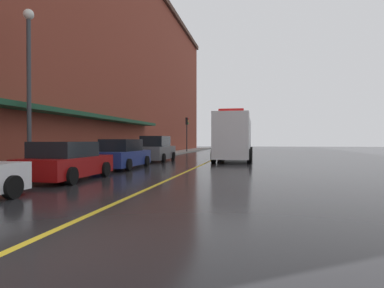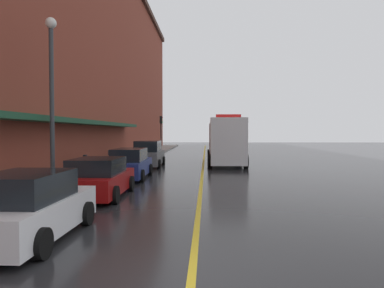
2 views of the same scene
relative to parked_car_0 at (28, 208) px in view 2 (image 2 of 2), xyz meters
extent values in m
plane|color=#232326|center=(3.92, 22.62, -0.75)|extent=(112.00, 112.00, 0.00)
cube|color=gray|center=(-2.28, 22.62, -0.68)|extent=(2.40, 70.00, 0.15)
cube|color=gold|center=(3.92, 22.62, -0.75)|extent=(0.16, 70.00, 0.01)
cube|color=brown|center=(-9.61, 21.62, 8.55)|extent=(12.25, 64.00, 18.61)
cube|color=#19472D|center=(-2.93, 13.62, 2.35)|extent=(1.20, 22.40, 0.24)
cube|color=silver|center=(0.00, 0.06, -0.19)|extent=(1.85, 4.22, 0.78)
cube|color=black|center=(0.00, -0.15, 0.53)|extent=(1.65, 2.33, 0.64)
cylinder|color=black|center=(-0.90, 1.37, -0.43)|extent=(0.23, 0.64, 0.64)
cylinder|color=black|center=(0.93, 1.35, -0.43)|extent=(0.23, 0.64, 0.64)
cylinder|color=black|center=(0.90, -1.25, -0.43)|extent=(0.23, 0.64, 0.64)
cube|color=maroon|center=(-0.02, 5.60, -0.21)|extent=(1.94, 4.46, 0.74)
cube|color=black|center=(-0.02, 5.38, 0.47)|extent=(1.73, 2.46, 0.61)
cylinder|color=black|center=(-0.99, 6.96, -0.43)|extent=(0.23, 0.64, 0.64)
cylinder|color=black|center=(0.92, 6.99, -0.43)|extent=(0.23, 0.64, 0.64)
cylinder|color=black|center=(-0.96, 4.21, -0.43)|extent=(0.23, 0.64, 0.64)
cylinder|color=black|center=(0.95, 4.23, -0.43)|extent=(0.23, 0.64, 0.64)
cube|color=navy|center=(0.01, 11.16, -0.18)|extent=(1.82, 4.93, 0.80)
cube|color=black|center=(0.01, 10.92, 0.55)|extent=(1.60, 2.73, 0.66)
cylinder|color=black|center=(-0.89, 12.66, -0.43)|extent=(0.23, 0.64, 0.64)
cylinder|color=black|center=(0.85, 12.70, -0.43)|extent=(0.23, 0.64, 0.64)
cylinder|color=black|center=(-0.83, 9.63, -0.43)|extent=(0.23, 0.64, 0.64)
cylinder|color=black|center=(0.91, 9.66, -0.43)|extent=(0.23, 0.64, 0.64)
cube|color=#595B60|center=(-0.08, 17.79, -0.11)|extent=(1.90, 4.82, 0.94)
cube|color=black|center=(-0.07, 17.55, 0.75)|extent=(1.69, 2.66, 0.77)
cylinder|color=black|center=(-1.03, 19.26, -0.43)|extent=(0.23, 0.64, 0.64)
cylinder|color=black|center=(0.83, 19.29, -0.43)|extent=(0.23, 0.64, 0.64)
cylinder|color=black|center=(-0.98, 16.29, -0.43)|extent=(0.23, 0.64, 0.64)
cylinder|color=black|center=(0.87, 16.32, -0.43)|extent=(0.23, 0.64, 0.64)
cube|color=silver|center=(5.65, 16.46, 1.14)|extent=(2.44, 2.59, 3.19)
cube|color=silver|center=(5.63, 21.25, 1.01)|extent=(2.45, 6.28, 2.93)
cube|color=red|center=(5.65, 16.46, 2.85)|extent=(1.70, 0.61, 0.24)
cylinder|color=black|center=(6.88, 16.56, -0.25)|extent=(0.30, 1.00, 1.00)
cylinder|color=black|center=(4.42, 16.55, -0.25)|extent=(0.30, 1.00, 1.00)
cylinder|color=black|center=(6.86, 20.48, -0.25)|extent=(0.30, 1.00, 1.00)
cylinder|color=black|center=(4.41, 20.46, -0.25)|extent=(0.30, 1.00, 1.00)
cylinder|color=black|center=(6.85, 23.01, -0.25)|extent=(0.30, 1.00, 1.00)
cylinder|color=black|center=(4.39, 23.00, -0.25)|extent=(0.30, 1.00, 1.00)
cylinder|color=#4C4C51|center=(-1.43, 12.24, -0.08)|extent=(0.07, 0.07, 1.05)
cube|color=black|center=(-1.43, 12.24, 0.59)|extent=(0.14, 0.18, 0.28)
cylinder|color=#4C4C51|center=(-1.43, 8.07, -0.08)|extent=(0.07, 0.07, 1.05)
cube|color=black|center=(-1.43, 8.07, 0.59)|extent=(0.14, 0.18, 0.28)
cylinder|color=#33383D|center=(-2.03, 5.97, 2.65)|extent=(0.18, 0.18, 6.50)
sphere|color=white|center=(-2.03, 5.97, 6.12)|extent=(0.44, 0.44, 0.44)
cylinder|color=#232326|center=(-1.38, 35.04, 1.10)|extent=(0.14, 0.14, 3.40)
cube|color=black|center=(-1.38, 35.04, 3.25)|extent=(0.28, 0.36, 0.90)
sphere|color=red|center=(-1.22, 35.04, 3.55)|extent=(0.16, 0.16, 0.16)
sphere|color=gold|center=(-1.22, 35.04, 3.25)|extent=(0.16, 0.16, 0.16)
sphere|color=green|center=(-1.22, 35.04, 2.95)|extent=(0.16, 0.16, 0.16)
camera|label=1|loc=(7.41, -6.56, 0.83)|focal=31.35mm
camera|label=2|loc=(4.17, -8.12, 1.78)|focal=33.39mm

